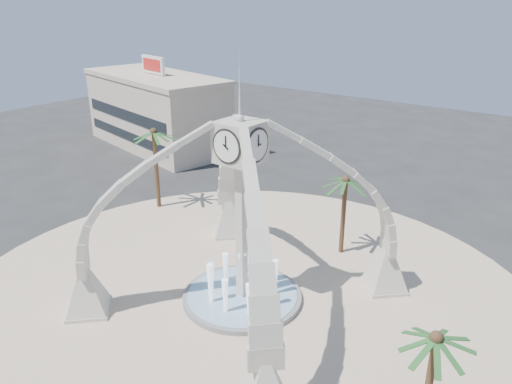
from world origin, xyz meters
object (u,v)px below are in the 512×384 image
Objects in this scene: palm_north at (346,181)px; fountain at (242,296)px; palm_east at (436,339)px; clock_tower at (241,212)px; palm_west at (154,133)px.

fountain is at bearing -102.17° from palm_north.
palm_east is at bearing -14.59° from fountain.
clock_tower is at bearing 165.41° from palm_east.
palm_north is at bearing 77.83° from fountain.
clock_tower reaches higher than palm_west.
palm_north is (-11.43, 13.49, 0.73)m from palm_east.
palm_north is at bearing 7.38° from palm_west.
palm_west is 1.20× the size of palm_north.
fountain is at bearing 90.00° from clock_tower.
palm_west is at bearing 155.17° from fountain.
fountain is (0.00, 0.00, -6.20)m from clock_tower.
clock_tower is at bearing -24.83° from palm_west.
palm_north is at bearing 77.83° from clock_tower.
clock_tower is at bearing -90.00° from fountain.
palm_east is 31.97m from palm_west.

